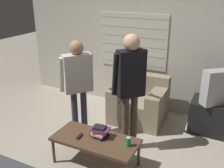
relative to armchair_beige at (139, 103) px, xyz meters
The scene contains 10 objects.
ground_plane 1.48m from the armchair_beige, 98.06° to the right, with size 16.00×16.00×0.00m, color #B2A893.
wall_back 1.14m from the armchair_beige, 109.04° to the left, with size 5.20×0.08×2.55m.
armchair_beige is the anchor object (origin of this frame).
coffee_table 1.49m from the armchair_beige, 92.77° to the right, with size 1.16×0.54×0.41m.
tv_stand 1.39m from the armchair_beige, ahead, with size 0.96×0.53×0.55m.
person_left_standing 1.34m from the armchair_beige, 126.55° to the right, with size 0.51×0.79×1.59m.
person_right_standing 1.22m from the armchair_beige, 78.86° to the right, with size 0.47×0.75×1.75m.
book_stack 1.43m from the armchair_beige, 91.60° to the right, with size 0.27×0.22×0.17m.
soda_can 1.50m from the armchair_beige, 74.88° to the right, with size 0.07×0.07×0.13m.
spare_remote 1.58m from the armchair_beige, 100.36° to the right, with size 0.05×0.13×0.02m.
Camera 1 is at (1.67, -2.68, 2.36)m, focal length 42.00 mm.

